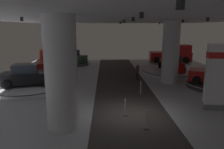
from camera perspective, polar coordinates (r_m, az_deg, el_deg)
name	(u,v)px	position (r m, az deg, el deg)	size (l,w,h in m)	color
ground	(130,114)	(13.01, 4.79, -10.21)	(24.00, 44.00, 0.06)	#B2B2B7
ceiling_with_spotlights	(132,15)	(12.06, 5.27, 15.12)	(24.00, 44.00, 0.39)	silver
column_left	(61,74)	(10.75, -12.99, 0.23)	(1.54, 1.54, 5.50)	silver
column_right	(171,52)	(20.36, 14.88, 5.62)	(1.49, 1.49, 5.50)	silver
brand_sign_pylon	(216,76)	(14.52, 25.15, -0.38)	(1.33, 0.79, 3.97)	slate
display_platform_deep_right	(170,63)	(30.60, 14.61, 2.85)	(5.68, 5.68, 0.36)	silver
pickup_truck_deep_right	(172,55)	(30.52, 15.32, 4.87)	(5.46, 3.02, 2.30)	red
display_platform_mid_left	(29,87)	(19.20, -20.70, -2.93)	(5.97, 5.97, 0.33)	silver
display_car_mid_left	(27,76)	(19.00, -21.00, -0.27)	(4.48, 2.90, 1.71)	black
display_platform_mid_right	(215,85)	(20.34, 24.99, -2.46)	(4.66, 4.66, 0.34)	#333338
display_car_mid_right	(216,74)	(20.15, 25.31, 0.06)	(4.57, 3.51, 1.71)	red
display_platform_deep_left	(72,63)	(30.31, -10.39, 2.85)	(4.71, 4.71, 0.24)	#333338
display_car_deep_left	(71,57)	(30.21, -10.49, 4.48)	(4.44, 3.96, 1.71)	#2D5638
display_platform_far_right	(171,72)	(24.73, 14.91, 0.67)	(6.03, 6.03, 0.33)	silver
display_car_far_right	(171,64)	(24.54, 15.04, 2.75)	(2.49, 4.34, 1.71)	red
display_platform_far_left	(49,74)	(23.82, -16.04, 0.13)	(5.68, 5.68, 0.29)	#B7B7BC
pickup_truck_far_left	(49,63)	(23.95, -16.06, 2.78)	(2.99, 5.45, 2.30)	maroon
visitor_walking_near	(138,71)	(20.89, 6.62, 0.98)	(0.32, 0.32, 1.59)	black
stanchion_a	(147,122)	(11.18, 8.90, -11.96)	(0.28, 0.28, 1.01)	#333338
stanchion_b	(141,89)	(16.69, 7.41, -3.77)	(0.28, 0.28, 1.01)	#333338
stanchion_c	(125,109)	(12.65, 3.42, -8.93)	(0.28, 0.28, 1.01)	#333338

